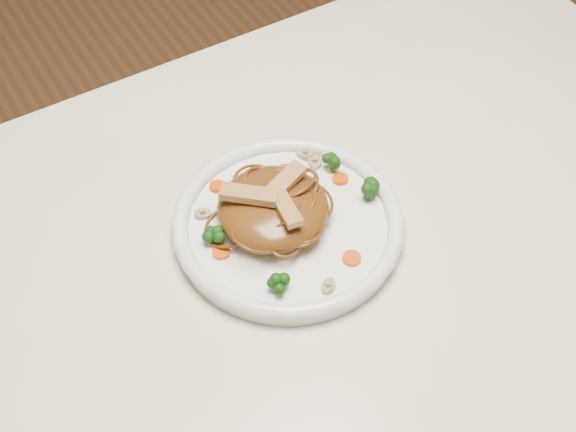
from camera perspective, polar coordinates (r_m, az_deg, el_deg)
table at (r=1.06m, az=2.34°, el=-5.11°), size 1.20×0.80×0.75m
plate at (r=0.98m, az=0.00°, el=-0.83°), size 0.36×0.36×0.02m
noodle_mound at (r=0.96m, az=-1.07°, el=0.58°), size 0.13×0.13×0.04m
chicken_a at (r=0.95m, az=-0.28°, el=2.41°), size 0.07×0.04×0.01m
chicken_b at (r=0.94m, az=-2.76°, el=1.52°), size 0.06×0.06×0.01m
chicken_c at (r=0.92m, az=-0.15°, el=0.59°), size 0.03×0.06×0.01m
broccoli_0 at (r=1.02m, az=3.02°, el=3.92°), size 0.04×0.04×0.03m
broccoli_1 at (r=0.95m, az=-5.25°, el=-1.40°), size 0.03×0.03×0.03m
broccoli_2 at (r=0.90m, az=-0.63°, el=-4.78°), size 0.03×0.03×0.03m
broccoli_3 at (r=0.99m, az=5.80°, el=1.97°), size 0.04×0.04×0.03m
carrot_0 at (r=1.03m, az=-0.12°, el=3.21°), size 0.03×0.03×0.00m
carrot_1 at (r=0.94m, az=-4.73°, el=-2.54°), size 0.03×0.03×0.00m
carrot_2 at (r=1.02m, az=3.71°, el=2.64°), size 0.02×0.02×0.00m
carrot_3 at (r=1.01m, az=-5.01°, el=2.11°), size 0.02×0.02×0.00m
carrot_4 at (r=0.94m, az=4.52°, el=-2.98°), size 0.02×0.02×0.00m
mushroom_0 at (r=0.91m, az=2.87°, el=-4.97°), size 0.03×0.03×0.01m
mushroom_1 at (r=1.04m, az=1.90°, el=3.82°), size 0.03×0.03×0.01m
mushroom_2 at (r=0.98m, az=-6.03°, el=0.15°), size 0.03×0.03×0.01m
mushroom_3 at (r=1.04m, az=1.24°, el=4.37°), size 0.03×0.03×0.01m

